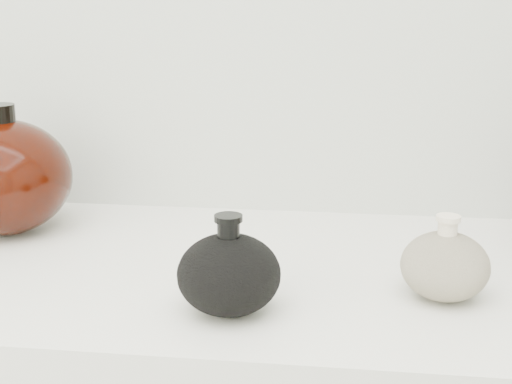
# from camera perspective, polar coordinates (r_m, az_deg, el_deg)

# --- Properties ---
(black_gourd_vase) EXTENTS (0.13, 0.13, 0.11)m
(black_gourd_vase) POSITION_cam_1_polar(r_m,az_deg,el_deg) (0.78, -2.18, -6.53)
(black_gourd_vase) COLOR black
(black_gourd_vase) RESTS_ON display_counter
(cream_gourd_vase) EXTENTS (0.11, 0.11, 0.10)m
(cream_gourd_vase) POSITION_cam_1_polar(r_m,az_deg,el_deg) (0.84, 14.88, -5.68)
(cream_gourd_vase) COLOR beige
(cream_gourd_vase) RESTS_ON display_counter
(left_round_pot) EXTENTS (0.21, 0.21, 0.19)m
(left_round_pot) POSITION_cam_1_polar(r_m,az_deg,el_deg) (1.09, -19.58, 1.20)
(left_round_pot) COLOR black
(left_round_pot) RESTS_ON display_counter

